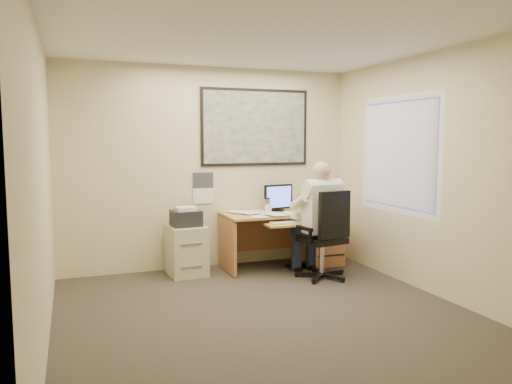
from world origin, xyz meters
name	(u,v)px	position (x,y,z in m)	size (l,w,h in m)	color
room_shell	(273,181)	(0.00, 0.00, 1.35)	(4.00, 4.50, 2.70)	#352F29
desk	(303,233)	(1.23, 1.90, 0.44)	(1.60, 0.97, 1.11)	tan
world_map	(255,127)	(0.65, 2.23, 1.90)	(1.56, 0.03, 1.06)	#1E4C93
wall_calendar	(203,188)	(-0.10, 2.24, 1.08)	(0.28, 0.01, 0.42)	white
window_blinds	(398,155)	(1.97, 0.80, 1.55)	(0.06, 1.40, 1.30)	beige
filing_cabinet	(186,246)	(-0.41, 1.93, 0.38)	(0.48, 0.56, 0.88)	beige
office_chair	(323,253)	(1.14, 1.12, 0.33)	(0.76, 0.76, 1.12)	black
person	(321,220)	(1.15, 1.20, 0.73)	(0.62, 0.89, 1.46)	white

